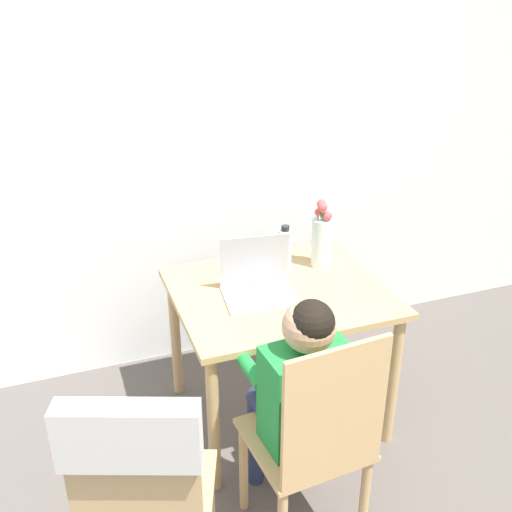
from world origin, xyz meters
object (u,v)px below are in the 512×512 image
flower_vase (322,239)px  laptop (258,281)px  chair_spare (140,479)px  chair_occupied (314,442)px  water_bottle (285,250)px  person_seated (299,385)px

flower_vase → laptop: bearing=-158.1°
chair_spare → flower_vase: size_ratio=2.96×
chair_occupied → chair_spare: size_ratio=0.99×
chair_spare → water_bottle: size_ratio=4.23×
person_seated → water_bottle: size_ratio=4.48×
chair_occupied → chair_spare: chair_spare is taller
chair_occupied → flower_vase: bearing=-120.4°
laptop → water_bottle: 0.25m
laptop → water_bottle: size_ratio=1.45×
chair_occupied → laptop: (0.05, 0.72, 0.27)m
chair_spare → person_seated: person_seated is taller
person_seated → flower_vase: flower_vase is taller
person_seated → flower_vase: size_ratio=3.13×
laptop → flower_vase: bearing=28.6°
chair_spare → flower_vase: 1.45m
chair_spare → person_seated: 0.66m
person_seated → flower_vase: 0.88m
chair_spare → chair_occupied: bearing=-149.6°
laptop → flower_vase: size_ratio=1.02×
chair_spare → laptop: (0.67, 0.83, 0.11)m
chair_occupied → person_seated: bearing=-90.0°
water_bottle → flower_vase: bearing=-1.5°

